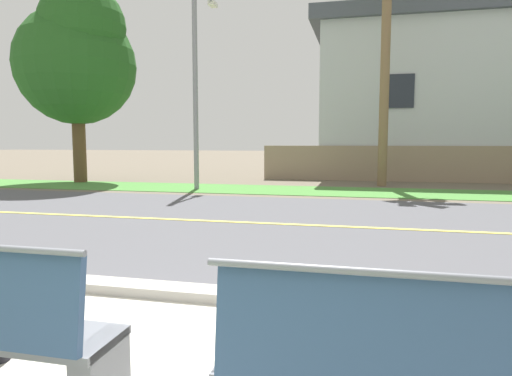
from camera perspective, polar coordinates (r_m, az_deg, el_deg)
ground_plane at (r=9.85m, az=7.31°, el=-3.18°), size 140.00×140.00×0.00m
curb_edge at (r=4.40m, az=-0.66°, el=-13.85°), size 44.00×0.30×0.11m
street_asphalt at (r=8.38m, az=6.23°, el=-4.74°), size 52.00×8.00×0.01m
road_centre_line at (r=8.37m, az=6.23°, el=-4.71°), size 48.00×0.14×0.01m
far_verge_grass at (r=14.22m, az=9.18°, el=-0.40°), size 48.00×2.80×0.02m
streetlamp at (r=15.04m, az=-7.48°, el=14.57°), size 0.24×2.10×6.66m
shade_tree_far_left at (r=18.58m, az=-21.81°, el=15.36°), size 4.42×4.42×7.29m
garden_wall at (r=18.62m, az=21.15°, el=2.89°), size 13.00×0.36×1.40m
house_across_street at (r=22.07m, az=23.86°, el=10.57°), size 12.15×6.91×6.99m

